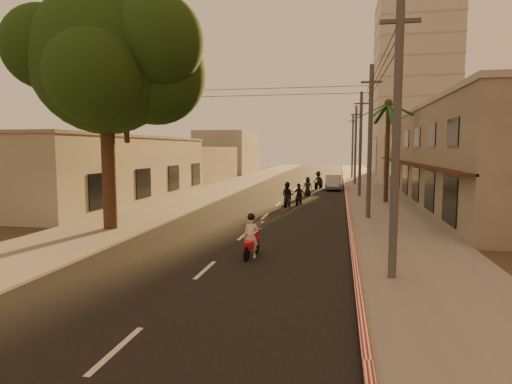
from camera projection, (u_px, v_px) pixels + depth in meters
ground at (233, 245)px, 18.69m from camera, size 160.00×160.00×0.00m
road at (288, 196)px, 38.22m from camera, size 10.00×140.00×0.02m
sidewalk_right at (375, 197)px, 36.77m from camera, size 5.00×140.00×0.12m
sidewalk_left at (208, 193)px, 39.65m from camera, size 5.00×140.00×0.12m
curb_stripe at (347, 203)px, 32.35m from camera, size 0.20×60.00×0.20m
shophouse_row at (464, 156)px, 33.22m from camera, size 8.80×34.20×7.30m
left_building at (109, 168)px, 34.78m from camera, size 8.20×24.20×5.20m
distant_tower at (414, 87)px, 68.87m from camera, size 12.10×12.10×28.00m
broadleaf_tree at (114, 62)px, 21.19m from camera, size 9.60×8.70×12.10m
palm_tree at (388, 109)px, 32.05m from camera, size 5.00×5.00×8.20m
utility_poles at (361, 121)px, 36.36m from camera, size 1.20×48.26×9.00m
filler_right at (409, 157)px, 59.63m from camera, size 8.00×14.00×6.00m
filler_left_near at (192, 164)px, 54.34m from camera, size 8.00×14.00×4.40m
filler_left_far at (228, 153)px, 71.78m from camera, size 8.00×14.00×7.00m
scooter_red at (251, 238)px, 16.45m from camera, size 0.73×1.78×1.75m
scooter_mid_a at (288, 196)px, 30.48m from camera, size 0.95×1.90×1.86m
scooter_mid_b at (299, 195)px, 31.69m from camera, size 1.01×1.68×1.65m
scooter_far_a at (308, 188)px, 37.61m from camera, size 0.90×1.76×1.73m
scooter_far_b at (318, 181)px, 44.36m from camera, size 1.61×1.86×1.92m
parked_car at (333, 182)px, 43.54m from camera, size 1.70×4.60×1.50m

